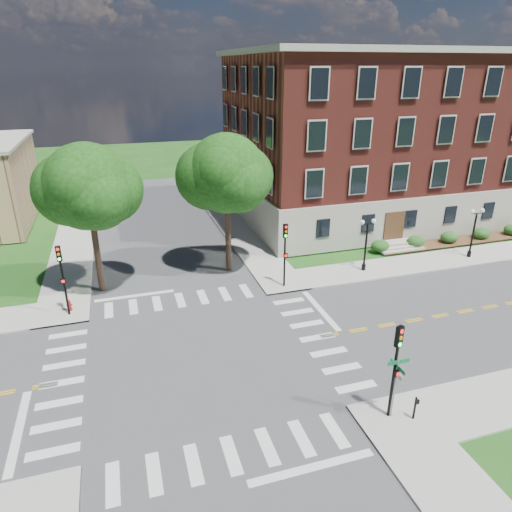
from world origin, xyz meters
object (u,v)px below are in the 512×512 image
object	(u,v)px
traffic_signal_se	(396,361)
traffic_signal_ne	(285,247)
twin_lamp_east	(474,230)
street_sign_pole	(396,377)
twin_lamp_west	(366,242)
traffic_signal_nw	(62,272)
fire_hydrant	(69,306)
push_button_post	(415,407)

from	to	relation	value
traffic_signal_se	traffic_signal_ne	size ratio (longest dim) A/B	1.00
twin_lamp_east	street_sign_pole	xyz separation A→B (m)	(-16.99, -14.76, -0.21)
twin_lamp_west	twin_lamp_east	world-z (taller)	same
traffic_signal_nw	twin_lamp_west	world-z (taller)	traffic_signal_nw
traffic_signal_nw	twin_lamp_west	bearing A→B (deg)	1.47
street_sign_pole	fire_hydrant	distance (m)	21.22
traffic_signal_nw	twin_lamp_west	xyz separation A→B (m)	(21.96, 0.57, -0.66)
twin_lamp_west	twin_lamp_east	xyz separation A→B (m)	(9.95, -0.24, 0.00)
traffic_signal_ne	push_button_post	bearing A→B (deg)	-86.52
twin_lamp_west	traffic_signal_ne	bearing A→B (deg)	-173.56
traffic_signal_nw	push_button_post	distance (m)	21.86
twin_lamp_west	traffic_signal_se	bearing A→B (deg)	-115.55
traffic_signal_se	traffic_signal_nw	distance (m)	20.65
street_sign_pole	push_button_post	bearing A→B (deg)	-28.34
traffic_signal_nw	twin_lamp_east	distance (m)	31.92
push_button_post	traffic_signal_se	bearing A→B (deg)	152.38
twin_lamp_west	traffic_signal_nw	bearing A→B (deg)	-178.53
twin_lamp_west	fire_hydrant	distance (m)	22.05
traffic_signal_ne	street_sign_pole	xyz separation A→B (m)	(0.01, -14.20, -0.88)
traffic_signal_ne	twin_lamp_east	size ratio (longest dim) A/B	1.13
twin_lamp_west	push_button_post	distance (m)	16.75
traffic_signal_se	fire_hydrant	distance (m)	21.21
street_sign_pole	push_button_post	size ratio (longest dim) A/B	2.58
twin_lamp_east	street_sign_pole	distance (m)	22.51
twin_lamp_west	push_button_post	size ratio (longest dim) A/B	3.53
traffic_signal_nw	street_sign_pole	size ratio (longest dim) A/B	1.55
traffic_signal_se	traffic_signal_nw	world-z (taller)	same
traffic_signal_se	push_button_post	xyz separation A→B (m)	(1.00, -0.52, -2.39)
street_sign_pole	fire_hydrant	world-z (taller)	street_sign_pole
traffic_signal_nw	street_sign_pole	bearing A→B (deg)	-44.06
traffic_signal_se	street_sign_pole	bearing A→B (deg)	-21.43
twin_lamp_east	twin_lamp_west	bearing A→B (deg)	178.65
traffic_signal_ne	twin_lamp_east	distance (m)	17.02
traffic_signal_ne	twin_lamp_west	bearing A→B (deg)	6.44
traffic_signal_nw	push_button_post	size ratio (longest dim) A/B	4.00
traffic_signal_ne	twin_lamp_west	distance (m)	7.12
traffic_signal_se	twin_lamp_west	world-z (taller)	traffic_signal_se
traffic_signal_nw	push_button_post	bearing A→B (deg)	-43.34
twin_lamp_west	street_sign_pole	size ratio (longest dim) A/B	1.36
traffic_signal_nw	fire_hydrant	world-z (taller)	traffic_signal_nw
traffic_signal_nw	fire_hydrant	size ratio (longest dim) A/B	6.40
traffic_signal_se	twin_lamp_east	world-z (taller)	traffic_signal_se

